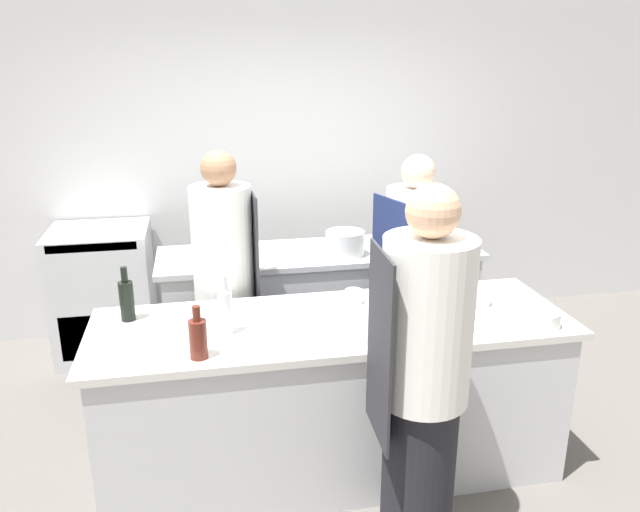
% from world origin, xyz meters
% --- Properties ---
extents(ground_plane, '(16.00, 16.00, 0.00)m').
position_xyz_m(ground_plane, '(0.00, 0.00, 0.00)').
color(ground_plane, '#605B56').
extents(wall_back, '(8.00, 0.06, 2.80)m').
position_xyz_m(wall_back, '(0.00, 2.13, 1.40)').
color(wall_back, silver).
rests_on(wall_back, ground_plane).
extents(prep_counter, '(2.56, 0.83, 0.91)m').
position_xyz_m(prep_counter, '(0.00, 0.00, 0.45)').
color(prep_counter, silver).
rests_on(prep_counter, ground_plane).
extents(pass_counter, '(2.32, 0.67, 0.91)m').
position_xyz_m(pass_counter, '(0.17, 1.22, 0.45)').
color(pass_counter, silver).
rests_on(pass_counter, ground_plane).
extents(oven_range, '(0.73, 0.66, 1.00)m').
position_xyz_m(oven_range, '(-1.43, 1.75, 0.50)').
color(oven_range, silver).
rests_on(oven_range, ground_plane).
extents(chef_at_prep_near, '(0.41, 0.40, 1.78)m').
position_xyz_m(chef_at_prep_near, '(0.25, -0.70, 0.89)').
color(chef_at_prep_near, black).
rests_on(chef_at_prep_near, ground_plane).
extents(chef_at_stove, '(0.39, 0.37, 1.73)m').
position_xyz_m(chef_at_stove, '(-0.54, 0.66, 0.87)').
color(chef_at_stove, black).
rests_on(chef_at_stove, ground_plane).
extents(chef_at_pass_far, '(0.44, 0.43, 1.68)m').
position_xyz_m(chef_at_pass_far, '(0.66, 0.61, 0.84)').
color(chef_at_pass_far, black).
rests_on(chef_at_pass_far, ground_plane).
extents(bottle_olive_oil, '(0.07, 0.07, 0.32)m').
position_xyz_m(bottle_olive_oil, '(-0.57, -0.05, 1.03)').
color(bottle_olive_oil, silver).
rests_on(bottle_olive_oil, prep_counter).
extents(bottle_vinegar, '(0.08, 0.08, 0.26)m').
position_xyz_m(bottle_vinegar, '(-0.71, -0.30, 1.01)').
color(bottle_vinegar, '#5B2319').
rests_on(bottle_vinegar, prep_counter).
extents(bottle_wine, '(0.08, 0.08, 0.20)m').
position_xyz_m(bottle_wine, '(0.68, 0.26, 0.98)').
color(bottle_wine, '#19471E').
rests_on(bottle_wine, prep_counter).
extents(bottle_cooking_oil, '(0.08, 0.08, 0.30)m').
position_xyz_m(bottle_cooking_oil, '(-1.07, 0.22, 1.02)').
color(bottle_cooking_oil, black).
rests_on(bottle_cooking_oil, prep_counter).
extents(bottle_sauce, '(0.09, 0.09, 0.26)m').
position_xyz_m(bottle_sauce, '(0.48, -0.30, 1.01)').
color(bottle_sauce, '#B2A84C').
rests_on(bottle_sauce, prep_counter).
extents(bowl_mixing_large, '(0.17, 0.17, 0.07)m').
position_xyz_m(bowl_mixing_large, '(0.84, 0.07, 0.94)').
color(bowl_mixing_large, white).
rests_on(bowl_mixing_large, prep_counter).
extents(bowl_prep_small, '(0.27, 0.27, 0.06)m').
position_xyz_m(bowl_prep_small, '(0.13, -0.20, 0.93)').
color(bowl_prep_small, white).
rests_on(bowl_prep_small, prep_counter).
extents(bowl_ceramic_blue, '(0.17, 0.17, 0.08)m').
position_xyz_m(bowl_ceramic_blue, '(1.06, -0.28, 0.95)').
color(bowl_ceramic_blue, white).
rests_on(bowl_ceramic_blue, prep_counter).
extents(bowl_wooden_salad, '(0.20, 0.20, 0.08)m').
position_xyz_m(bowl_wooden_salad, '(0.63, 0.04, 0.94)').
color(bowl_wooden_salad, navy).
rests_on(bowl_wooden_salad, prep_counter).
extents(cup, '(0.10, 0.10, 0.08)m').
position_xyz_m(cup, '(0.17, 0.21, 0.95)').
color(cup, white).
rests_on(cup, prep_counter).
extents(stockpot, '(0.27, 0.27, 0.17)m').
position_xyz_m(stockpot, '(0.32, 1.09, 0.99)').
color(stockpot, silver).
rests_on(stockpot, pass_counter).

